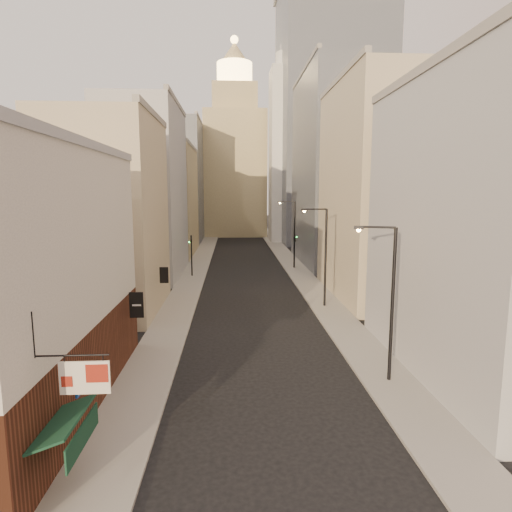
{
  "coord_description": "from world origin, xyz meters",
  "views": [
    {
      "loc": [
        -1.76,
        -10.17,
        9.99
      ],
      "look_at": [
        -0.18,
        18.47,
        5.72
      ],
      "focal_mm": 30.0,
      "sensor_mm": 36.0,
      "label": 1
    }
  ],
  "objects_px": {
    "white_tower": "(290,150)",
    "streetlamp_far": "(293,230)",
    "traffic_light_left": "(191,247)",
    "streetlamp_near": "(388,295)",
    "clock_tower": "(235,159)",
    "traffic_light_right": "(295,240)",
    "streetlamp_mid": "(323,252)"
  },
  "relations": [
    {
      "from": "clock_tower",
      "to": "traffic_light_right",
      "type": "relative_size",
      "value": 8.98
    },
    {
      "from": "clock_tower",
      "to": "streetlamp_mid",
      "type": "bearing_deg",
      "value": -83.9
    },
    {
      "from": "streetlamp_far",
      "to": "traffic_light_right",
      "type": "distance_m",
      "value": 1.3
    },
    {
      "from": "traffic_light_right",
      "to": "white_tower",
      "type": "bearing_deg",
      "value": -85.73
    },
    {
      "from": "traffic_light_right",
      "to": "streetlamp_near",
      "type": "bearing_deg",
      "value": 100.33
    },
    {
      "from": "clock_tower",
      "to": "traffic_light_right",
      "type": "xyz_separation_m",
      "value": [
        7.42,
        -46.6,
        -13.83
      ]
    },
    {
      "from": "white_tower",
      "to": "clock_tower",
      "type": "bearing_deg",
      "value": 128.16
    },
    {
      "from": "traffic_light_right",
      "to": "streetlamp_far",
      "type": "bearing_deg",
      "value": 15.52
    },
    {
      "from": "streetlamp_mid",
      "to": "traffic_light_right",
      "type": "xyz_separation_m",
      "value": [
        0.36,
        19.39,
        -1.13
      ]
    },
    {
      "from": "clock_tower",
      "to": "traffic_light_left",
      "type": "distance_m",
      "value": 53.81
    },
    {
      "from": "white_tower",
      "to": "traffic_light_right",
      "type": "height_order",
      "value": "white_tower"
    },
    {
      "from": "white_tower",
      "to": "traffic_light_left",
      "type": "bearing_deg",
      "value": -113.83
    },
    {
      "from": "white_tower",
      "to": "streetlamp_mid",
      "type": "bearing_deg",
      "value": -94.34
    },
    {
      "from": "clock_tower",
      "to": "traffic_light_right",
      "type": "bearing_deg",
      "value": -80.96
    },
    {
      "from": "traffic_light_right",
      "to": "streetlamp_mid",
      "type": "bearing_deg",
      "value": 99.47
    },
    {
      "from": "traffic_light_left",
      "to": "streetlamp_far",
      "type": "bearing_deg",
      "value": -164.66
    },
    {
      "from": "clock_tower",
      "to": "white_tower",
      "type": "distance_m",
      "value": 17.83
    },
    {
      "from": "clock_tower",
      "to": "traffic_light_right",
      "type": "height_order",
      "value": "clock_tower"
    },
    {
      "from": "white_tower",
      "to": "streetlamp_mid",
      "type": "xyz_separation_m",
      "value": [
        -3.95,
        -51.99,
        -13.67
      ]
    },
    {
      "from": "streetlamp_mid",
      "to": "streetlamp_far",
      "type": "relative_size",
      "value": 0.97
    },
    {
      "from": "streetlamp_far",
      "to": "streetlamp_mid",
      "type": "bearing_deg",
      "value": -76.02
    },
    {
      "from": "streetlamp_far",
      "to": "traffic_light_right",
      "type": "bearing_deg",
      "value": 19.22
    },
    {
      "from": "traffic_light_left",
      "to": "traffic_light_right",
      "type": "xyz_separation_m",
      "value": [
        13.05,
        5.05,
        0.14
      ]
    },
    {
      "from": "streetlamp_near",
      "to": "traffic_light_left",
      "type": "height_order",
      "value": "streetlamp_near"
    },
    {
      "from": "streetlamp_near",
      "to": "streetlamp_mid",
      "type": "relative_size",
      "value": 0.96
    },
    {
      "from": "traffic_light_left",
      "to": "streetlamp_near",
      "type": "bearing_deg",
      "value": 107.63
    },
    {
      "from": "streetlamp_far",
      "to": "traffic_light_left",
      "type": "height_order",
      "value": "streetlamp_far"
    },
    {
      "from": "streetlamp_near",
      "to": "clock_tower",
      "type": "bearing_deg",
      "value": 115.45
    },
    {
      "from": "white_tower",
      "to": "streetlamp_far",
      "type": "bearing_deg",
      "value": -96.74
    },
    {
      "from": "clock_tower",
      "to": "streetlamp_far",
      "type": "relative_size",
      "value": 5.06
    },
    {
      "from": "streetlamp_mid",
      "to": "white_tower",
      "type": "bearing_deg",
      "value": 88.63
    },
    {
      "from": "white_tower",
      "to": "traffic_light_right",
      "type": "distance_m",
      "value": 35.99
    }
  ]
}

